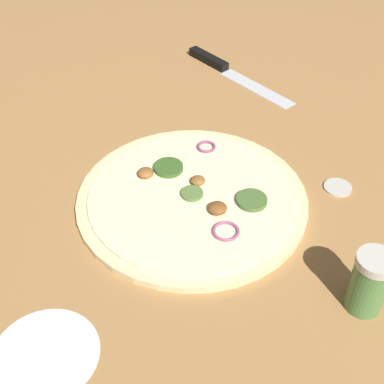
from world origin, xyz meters
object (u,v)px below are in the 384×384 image
pizza (192,198)px  knife (221,67)px  loose_cap (337,186)px  spice_jar (369,282)px

pizza → knife: (-0.42, 0.12, -0.00)m
knife → loose_cap: 0.43m
pizza → spice_jar: bearing=40.1°
pizza → knife: pizza is taller
knife → loose_cap: bearing=-17.3°
pizza → loose_cap: (-0.00, 0.24, -0.00)m
loose_cap → spice_jar: bearing=-11.6°
pizza → loose_cap: bearing=90.6°
pizza → spice_jar: (0.23, 0.19, 0.04)m
pizza → knife: bearing=163.7°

